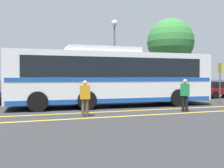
# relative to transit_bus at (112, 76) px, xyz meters

# --- Properties ---
(ground_plane) EXTENTS (220.00, 220.00, 0.00)m
(ground_plane) POSITION_rel_transit_bus_xyz_m (1.15, 0.07, -1.75)
(ground_plane) COLOR #2D2D30
(lane_strip_0) EXTENTS (31.60, 0.20, 0.01)m
(lane_strip_0) POSITION_rel_transit_bus_xyz_m (0.01, -2.20, -1.74)
(lane_strip_0) COLOR gold
(lane_strip_0) RESTS_ON ground_plane
(lane_strip_1) EXTENTS (31.60, 0.20, 0.01)m
(lane_strip_1) POSITION_rel_transit_bus_xyz_m (0.01, -3.81, -1.74)
(lane_strip_1) COLOR gold
(lane_strip_1) RESTS_ON ground_plane
(curb_strip) EXTENTS (39.60, 0.36, 0.15)m
(curb_strip) POSITION_rel_transit_bus_xyz_m (0.01, 5.07, -1.67)
(curb_strip) COLOR #99999E
(curb_strip) RESTS_ON ground_plane
(transit_bus) EXTENTS (11.99, 3.03, 3.37)m
(transit_bus) POSITION_rel_transit_bus_xyz_m (0.00, 0.00, 0.00)
(transit_bus) COLOR silver
(transit_bus) RESTS_ON ground_plane
(parked_car_1) EXTENTS (4.84, 1.86, 1.24)m
(parked_car_1) POSITION_rel_transit_bus_xyz_m (-4.84, 3.39, -1.10)
(parked_car_1) COLOR navy
(parked_car_1) RESTS_ON ground_plane
(parked_car_2) EXTENTS (4.62, 2.09, 1.39)m
(parked_car_2) POSITION_rel_transit_bus_xyz_m (0.48, 3.73, -1.04)
(parked_car_2) COLOR silver
(parked_car_2) RESTS_ON ground_plane
(parked_car_3) EXTENTS (4.46, 1.87, 1.53)m
(parked_car_3) POSITION_rel_transit_bus_xyz_m (5.70, 3.69, -0.98)
(parked_car_3) COLOR maroon
(parked_car_3) RESTS_ON ground_plane
(parked_car_4) EXTENTS (4.32, 2.09, 1.32)m
(parked_car_4) POSITION_rel_transit_bus_xyz_m (10.68, 3.32, -1.07)
(parked_car_4) COLOR maroon
(parked_car_4) RESTS_ON ground_plane
(pedestrian_0) EXTENTS (0.46, 0.44, 1.59)m
(pedestrian_0) POSITION_rel_transit_bus_xyz_m (2.62, -3.38, -0.85)
(pedestrian_0) COLOR black
(pedestrian_0) RESTS_ON ground_plane
(pedestrian_1) EXTENTS (0.44, 0.27, 1.55)m
(pedestrian_1) POSITION_rel_transit_bus_xyz_m (-2.37, -3.34, -0.88)
(pedestrian_1) COLOR brown
(pedestrian_1) RESTS_ON ground_plane
(bus_stop_sign) EXTENTS (0.07, 0.40, 2.59)m
(bus_stop_sign) POSITION_rel_transit_bus_xyz_m (6.74, -1.12, -0.12)
(bus_stop_sign) COLOR #59595E
(bus_stop_sign) RESTS_ON ground_plane
(street_lamp) EXTENTS (0.53, 0.53, 6.43)m
(street_lamp) POSITION_rel_transit_bus_xyz_m (2.40, 6.23, 2.99)
(street_lamp) COLOR #59595E
(street_lamp) RESTS_ON ground_plane
(tree_0) EXTENTS (4.91, 4.91, 7.86)m
(tree_0) POSITION_rel_transit_bus_xyz_m (9.96, 9.84, 3.65)
(tree_0) COLOR #513823
(tree_0) RESTS_ON ground_plane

